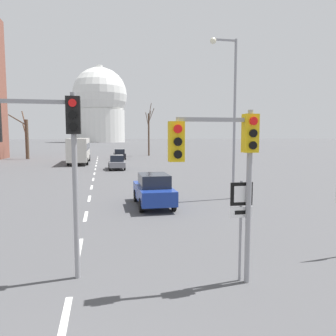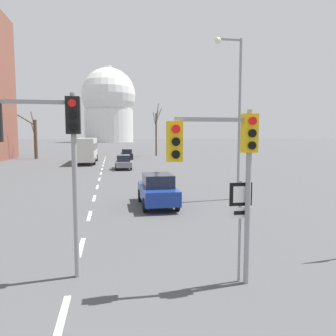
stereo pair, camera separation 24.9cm
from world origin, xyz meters
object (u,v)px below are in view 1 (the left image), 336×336
Objects in this scene: traffic_signal_near_right at (224,154)px; route_sign_post at (241,213)px; traffic_signal_centre_tall at (46,139)px; city_bus at (79,149)px; street_lamp_right at (231,105)px; sedan_near_right at (119,154)px; sedan_near_left at (154,190)px; sedan_mid_centre at (80,150)px; sedan_far_left at (117,162)px.

route_sign_post is (0.54, 0.12, -1.54)m from traffic_signal_near_right.
traffic_signal_centre_tall is at bearing 168.09° from route_sign_post.
route_sign_post is at bearing -80.38° from city_bus.
sedan_near_right is (-4.80, 35.49, -4.79)m from street_lamp_right.
sedan_near_left reaches higher than sedan_mid_centre.
sedan_near_left is (-4.84, -1.16, -4.74)m from street_lamp_right.
traffic_signal_near_right is at bearing -88.42° from sedan_near_left.
traffic_signal_centre_tall is 9.90m from sedan_near_left.
sedan_near_right is at bearing 97.71° from street_lamp_right.
street_lamp_right is at bearing -82.29° from sedan_near_right.
sedan_near_right is at bearing 85.98° from sedan_far_left.
sedan_mid_centre is at bearing 97.93° from sedan_near_left.
route_sign_post is at bearing -85.21° from sedan_near_left.
sedan_near_left is 1.03× the size of sedan_mid_centre.
city_bus is at bearing -86.36° from sedan_mid_centre.
sedan_near_right is 0.42× the size of city_bus.
street_lamp_right is 0.87× the size of city_bus.
traffic_signal_centre_tall is 1.84× the size of route_sign_post.
route_sign_post is 0.59× the size of sedan_near_right.
traffic_signal_centre_tall is at bearing -115.46° from sedan_near_left.
traffic_signal_near_right is 39.89m from city_bus.
traffic_signal_near_right is at bearing -167.59° from route_sign_post.
sedan_mid_centre is 22.87m from city_bus.
route_sign_post is at bearing -89.05° from sedan_near_right.
street_lamp_right is (4.57, 10.87, 2.26)m from traffic_signal_near_right.
traffic_signal_near_right is at bearing -87.37° from sedan_far_left.
sedan_near_left is 20.39m from sedan_far_left.
route_sign_post is at bearing -11.91° from traffic_signal_centre_tall.
sedan_near_left is (-0.27, 9.71, -2.48)m from traffic_signal_near_right.
traffic_signal_near_right is 0.47× the size of street_lamp_right.
sedan_near_right is (-0.23, 46.36, -2.53)m from traffic_signal_near_right.
traffic_signal_near_right is at bearing -83.06° from sedan_mid_centre.
sedan_far_left is (6.20, -32.12, -0.01)m from sedan_mid_centre.
sedan_far_left is at bearing -63.04° from city_bus.
route_sign_post reaches higher than sedan_near_right.
street_lamp_right is at bearing -72.78° from sedan_far_left.
traffic_signal_near_right is 1.63m from route_sign_post.
traffic_signal_centre_tall reaches higher than city_bus.
city_bus is (-1.78, 38.25, -1.68)m from traffic_signal_centre_tall.
route_sign_post is 0.25× the size of city_bus.
sedan_near_left is at bearing -166.53° from street_lamp_right.
traffic_signal_centre_tall is at bearing -86.97° from sedan_mid_centre.
street_lamp_right is at bearing 47.48° from traffic_signal_centre_tall.
route_sign_post is 0.28× the size of street_lamp_right.
traffic_signal_near_right is at bearing -89.71° from sedan_near_right.
traffic_signal_centre_tall is 0.52× the size of street_lamp_right.
traffic_signal_near_right reaches higher than sedan_far_left.
street_lamp_right is 52.95m from sedan_mid_centre.
sedan_near_left reaches higher than sedan_far_left.
sedan_near_right reaches higher than sedan_far_left.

